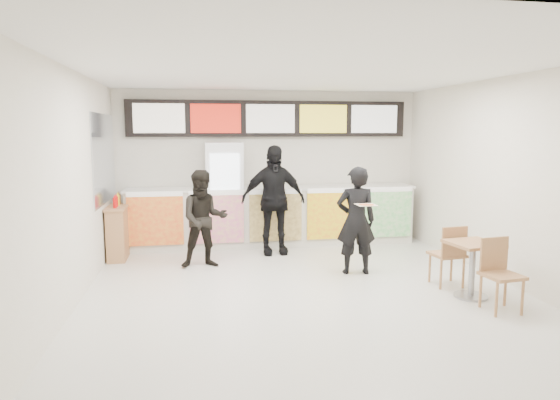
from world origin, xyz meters
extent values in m
plane|color=beige|center=(0.00, 0.00, 0.00)|extent=(7.00, 7.00, 0.00)
plane|color=white|center=(0.00, 0.00, 3.00)|extent=(7.00, 7.00, 0.00)
plane|color=silver|center=(0.00, 3.50, 1.50)|extent=(6.00, 0.00, 6.00)
plane|color=silver|center=(-3.00, 0.00, 1.50)|extent=(0.00, 7.00, 7.00)
plane|color=silver|center=(3.00, 0.00, 1.50)|extent=(0.00, 7.00, 7.00)
cube|color=silver|center=(0.00, 3.10, 0.55)|extent=(5.50, 0.70, 1.10)
cube|color=silver|center=(0.00, 3.10, 1.12)|extent=(5.56, 0.76, 0.04)
cube|color=red|center=(-2.20, 2.72, 0.61)|extent=(0.99, 0.02, 0.90)
cube|color=#D22E9D|center=(-1.10, 2.72, 0.61)|extent=(0.99, 0.02, 0.90)
cube|color=brown|center=(0.00, 2.72, 0.61)|extent=(0.99, 0.02, 0.90)
cube|color=#E8F21A|center=(1.10, 2.72, 0.61)|extent=(0.99, 0.02, 0.90)
cube|color=green|center=(2.20, 2.72, 0.61)|extent=(0.99, 0.02, 0.90)
cube|color=black|center=(0.00, 3.42, 2.45)|extent=(5.50, 0.12, 0.70)
cube|color=white|center=(-2.12, 3.35, 2.45)|extent=(0.95, 0.02, 0.55)
cube|color=red|center=(-1.06, 3.35, 2.45)|extent=(0.95, 0.02, 0.55)
cube|color=silver|center=(0.00, 3.35, 2.45)|extent=(0.95, 0.02, 0.55)
cube|color=yellow|center=(1.06, 3.35, 2.45)|extent=(0.95, 0.02, 0.55)
cube|color=silver|center=(2.12, 3.35, 2.45)|extent=(0.95, 0.02, 0.55)
cube|color=white|center=(-0.93, 3.12, 1.00)|extent=(0.70, 0.65, 2.00)
cube|color=white|center=(-0.93, 2.78, 1.05)|extent=(0.54, 0.02, 1.50)
cylinder|color=#1E981B|center=(-1.14, 2.82, 0.45)|extent=(0.07, 0.07, 0.22)
cylinder|color=#DF4F12|center=(-1.00, 2.82, 0.45)|extent=(0.07, 0.07, 0.22)
cylinder|color=red|center=(-0.86, 2.82, 0.45)|extent=(0.07, 0.07, 0.22)
cylinder|color=blue|center=(-0.72, 2.82, 0.45)|extent=(0.07, 0.07, 0.22)
cylinder|color=#DF4F12|center=(-1.14, 2.82, 0.83)|extent=(0.07, 0.07, 0.22)
cylinder|color=red|center=(-1.00, 2.82, 0.83)|extent=(0.07, 0.07, 0.22)
cylinder|color=blue|center=(-0.86, 2.82, 0.83)|extent=(0.07, 0.07, 0.22)
cylinder|color=#1E981B|center=(-0.72, 2.82, 0.83)|extent=(0.07, 0.07, 0.22)
cylinder|color=red|center=(-1.14, 2.82, 1.21)|extent=(0.07, 0.07, 0.22)
cylinder|color=blue|center=(-1.00, 2.82, 1.21)|extent=(0.07, 0.07, 0.22)
cylinder|color=#1E981B|center=(-0.86, 2.82, 1.21)|extent=(0.07, 0.07, 0.22)
cylinder|color=#DF4F12|center=(-0.72, 2.82, 1.21)|extent=(0.07, 0.07, 0.22)
cylinder|color=blue|center=(-1.14, 2.82, 1.59)|extent=(0.07, 0.07, 0.22)
cylinder|color=#1E981B|center=(-1.00, 2.82, 1.59)|extent=(0.07, 0.07, 0.22)
cylinder|color=#DF4F12|center=(-0.86, 2.82, 1.59)|extent=(0.07, 0.07, 0.22)
cylinder|color=red|center=(-0.72, 2.82, 1.59)|extent=(0.07, 0.07, 0.22)
cube|color=#B2B7BF|center=(-2.99, 2.45, 1.75)|extent=(0.01, 2.00, 1.50)
imported|color=black|center=(0.97, 0.91, 0.84)|extent=(0.65, 0.47, 1.68)
imported|color=black|center=(-1.35, 1.68, 0.80)|extent=(0.81, 0.65, 1.59)
imported|color=black|center=(-0.10, 2.39, 0.98)|extent=(1.17, 0.53, 1.97)
cube|color=beige|center=(0.97, 0.46, 1.15)|extent=(0.28, 0.28, 0.01)
cone|color=#CC7233|center=(0.97, 0.46, 1.16)|extent=(0.36, 0.36, 0.02)
cube|color=tan|center=(2.15, -0.44, 0.74)|extent=(0.68, 0.68, 0.04)
cylinder|color=gray|center=(2.15, -0.44, 0.36)|extent=(0.08, 0.08, 0.73)
cylinder|color=gray|center=(2.15, -0.44, 0.02)|extent=(0.44, 0.44, 0.03)
cube|color=tan|center=(2.22, -0.99, 0.45)|extent=(0.48, 0.48, 0.04)
cube|color=tan|center=(2.22, -0.80, 0.68)|extent=(0.40, 0.08, 0.42)
cube|color=tan|center=(2.08, 0.11, 0.45)|extent=(0.48, 0.48, 0.04)
cube|color=tan|center=(2.08, -0.09, 0.68)|extent=(0.40, 0.08, 0.42)
cube|color=tan|center=(-2.82, 2.49, 0.44)|extent=(0.29, 0.79, 0.88)
cube|color=tan|center=(-2.82, 2.49, 0.90)|extent=(0.33, 0.82, 0.04)
cylinder|color=red|center=(-2.82, 2.27, 1.01)|extent=(0.06, 0.06, 0.18)
cylinder|color=red|center=(-2.82, 2.44, 1.01)|extent=(0.06, 0.06, 0.18)
cylinder|color=yellow|center=(-2.82, 2.60, 1.01)|extent=(0.06, 0.06, 0.18)
cylinder|color=brown|center=(-2.82, 2.76, 1.01)|extent=(0.06, 0.06, 0.18)
camera|label=1|loc=(-1.45, -6.38, 2.22)|focal=32.00mm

